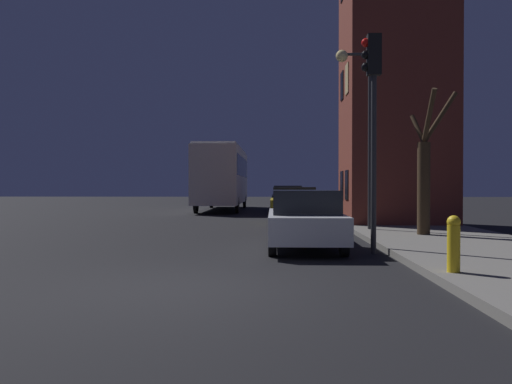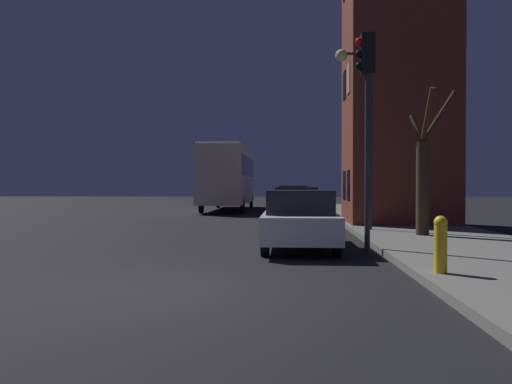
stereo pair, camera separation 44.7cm
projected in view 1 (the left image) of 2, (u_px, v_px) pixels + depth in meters
The scene contains 10 objects.
ground_plane at pixel (186, 288), 7.45m from camera, with size 120.00×120.00×0.00m, color black.
brick_building at pixel (395, 88), 18.90m from camera, with size 4.04×3.79×10.11m.
streetlamp at pixel (361, 110), 15.75m from camera, with size 1.16×0.38×5.67m.
traffic_light at pixel (373, 98), 11.05m from camera, with size 0.43×0.24×4.87m.
bare_tree at pixel (425, 176), 14.01m from camera, with size 1.21×1.34×4.02m.
bus at pixel (223, 174), 30.76m from camera, with size 2.48×10.51×3.81m.
car_near_lane at pixel (304, 219), 12.03m from camera, with size 1.72×4.21×1.42m.
car_mid_lane at pixel (293, 204), 20.32m from camera, with size 1.87×3.83×1.47m.
car_far_lane at pixel (287, 198), 29.09m from camera, with size 1.78×4.45×1.52m.
fire_hydrant at pixel (454, 242), 7.93m from camera, with size 0.21×0.21×0.91m.
Camera 1 is at (1.30, -7.39, 1.53)m, focal length 35.00 mm.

